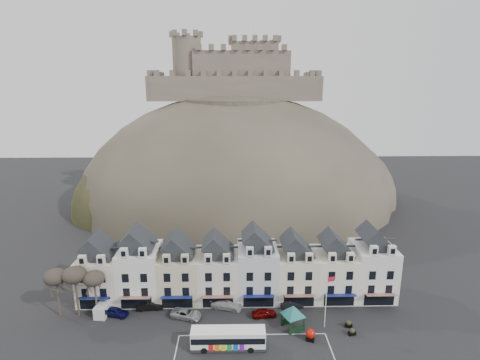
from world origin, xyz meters
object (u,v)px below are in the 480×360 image
white_van (105,308)px  car_charcoal (292,304)px  car_silver (186,314)px  flagpole (327,298)px  car_navy (115,312)px  bus (228,338)px  car_black (150,305)px  car_maroon (264,313)px  bus_shelter (293,311)px  red_buoy (310,335)px  car_white (227,304)px

white_van → car_charcoal: bearing=8.6°
white_van → car_silver: white_van is taller
flagpole → car_navy: bearing=173.8°
bus → car_navy: (-18.39, 8.03, -0.92)m
bus → car_charcoal: bus is taller
white_van → car_black: size_ratio=1.04×
car_navy → car_black: size_ratio=0.98×
white_van → car_maroon: white_van is taller
white_van → car_silver: 13.64m
bus_shelter → car_maroon: size_ratio=1.40×
car_maroon → car_black: bearing=75.3°
flagpole → car_black: bearing=169.2°
bus → red_buoy: bearing=7.1°
bus_shelter → white_van: (-30.29, 4.59, -1.99)m
car_navy → car_black: 5.48m
red_buoy → white_van: 33.31m
red_buoy → car_maroon: red_buoy is taller
car_white → car_maroon: bearing=-95.8°
white_van → car_silver: size_ratio=0.92×
bus → red_buoy: 12.17m
bus_shelter → red_buoy: bus_shelter is taller
car_silver → car_white: car_white is taller
white_van → car_charcoal: white_van is taller
car_navy → bus: bearing=-99.6°
bus_shelter → car_black: size_ratio=1.27×
bus → flagpole: 15.96m
car_black → car_charcoal: bearing=-95.3°
red_buoy → car_white: red_buoy is taller
bus → car_charcoal: (10.61, 9.76, -1.01)m
car_silver → car_maroon: size_ratio=1.24×
car_white → car_charcoal: size_ratio=1.40×
white_van → car_silver: bearing=0.2°
car_silver → car_charcoal: size_ratio=1.28×
car_charcoal → car_white: bearing=87.8°
car_navy → car_white: size_ratio=0.79×
car_maroon → car_charcoal: car_maroon is taller
car_navy → car_silver: (11.54, -0.77, -0.03)m
car_black → car_navy: bearing=103.1°
car_charcoal → bus: bearing=130.4°
car_navy → car_white: bearing=-70.6°
white_van → car_maroon: bearing=3.4°
white_van → car_navy: (2.00, -0.85, -0.26)m
car_navy → car_silver: car_navy is taller
red_buoy → white_van: size_ratio=0.39×
white_van → bus_shelter: bearing=-1.6°
bus → car_maroon: bus is taller
car_navy → car_silver: 11.57m
red_buoy → car_navy: bearing=167.7°
flagpole → white_van: 35.87m
bus → car_maroon: (5.73, 7.26, -0.97)m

